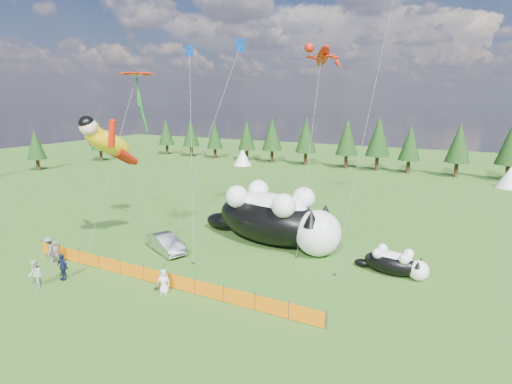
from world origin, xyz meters
TOP-DOWN VIEW (x-y plane):
  - ground at (0.00, 0.00)m, footprint 160.00×160.00m
  - safety_fence at (0.00, -3.00)m, footprint 22.06×0.06m
  - tree_line at (0.00, 45.00)m, footprint 90.00×4.00m
  - festival_tents at (11.00, 40.00)m, footprint 50.00×3.20m
  - cat_large at (3.50, 6.98)m, footprint 12.80×6.20m
  - cat_small at (13.01, 5.38)m, footprint 4.88×2.13m
  - car at (-3.02, 1.56)m, footprint 4.32×3.00m
  - spectator_a at (-8.33, -3.80)m, footprint 0.64×0.45m
  - spectator_b at (-6.15, -6.84)m, footprint 1.03×0.92m
  - spectator_c at (-5.69, -5.27)m, footprint 1.06×0.59m
  - spectator_d at (-8.98, -3.82)m, footprint 1.37×1.28m
  - spectator_e at (1.28, -3.77)m, footprint 0.88×0.74m
  - superhero_kite at (-6.50, -0.02)m, footprint 4.56×5.57m
  - gecko_kite at (4.69, 14.00)m, footprint 4.81×12.11m
  - flower_kite at (-6.17, 2.94)m, footprint 2.91×7.22m
  - diamond_kite_a at (-4.03, 6.74)m, footprint 5.05×6.88m
  - diamond_kite_c at (4.87, -1.28)m, footprint 5.17×2.89m

SIDE VIEW (x-z plane):
  - ground at x=0.00m, z-range 0.00..0.00m
  - safety_fence at x=0.00m, z-range -0.05..1.05m
  - car at x=-3.02m, z-range 0.00..1.35m
  - spectator_e at x=1.28m, z-range 0.00..1.54m
  - spectator_a at x=-8.33m, z-range 0.00..1.66m
  - cat_small at x=13.01m, z-range -0.04..1.72m
  - spectator_c at x=-5.69m, z-range 0.00..1.76m
  - spectator_b at x=-6.15m, z-range 0.00..1.82m
  - spectator_d at x=-8.98m, z-range 0.00..1.92m
  - festival_tents at x=11.00m, z-range 0.00..2.80m
  - cat_large at x=3.50m, z-range -0.12..4.53m
  - tree_line at x=0.00m, z-range 0.00..8.00m
  - superhero_kite at x=-6.50m, z-range 2.90..13.66m
  - flower_kite at x=-6.17m, z-range 5.90..20.13m
  - diamond_kite_c at x=4.87m, z-range 5.67..20.78m
  - diamond_kite_a at x=-4.03m, z-range 6.06..22.93m
  - gecko_kite at x=4.69m, z-range 6.23..23.62m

